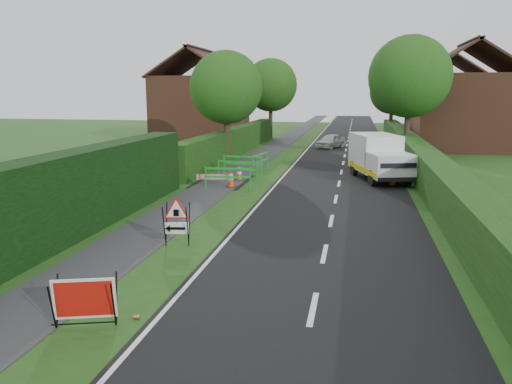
{
  "coord_description": "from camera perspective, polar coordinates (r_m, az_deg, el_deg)",
  "views": [
    {
      "loc": [
        3.21,
        -11.75,
        4.23
      ],
      "look_at": [
        0.33,
        2.58,
        1.29
      ],
      "focal_mm": 35.0,
      "sensor_mm": 36.0,
      "label": 1
    }
  ],
  "objects": [
    {
      "name": "traffic_cone_2",
      "position": [
        27.29,
        14.34,
        2.93
      ],
      "size": [
        0.38,
        0.38,
        0.79
      ],
      "color": "black",
      "rests_on": "ground"
    },
    {
      "name": "red_rect_sign",
      "position": [
        9.73,
        -19.02,
        -11.56
      ],
      "size": [
        1.25,
        0.97,
        0.94
      ],
      "rotation": [
        0.0,
        0.0,
        0.32
      ],
      "color": "black",
      "rests_on": "ground"
    },
    {
      "name": "traffic_cone_1",
      "position": [
        26.2,
        14.41,
        2.59
      ],
      "size": [
        0.38,
        0.38,
        0.79
      ],
      "color": "black",
      "rests_on": "ground"
    },
    {
      "name": "hedge_west_far",
      "position": [
        34.99,
        -2.3,
        4.42
      ],
      "size": [
        1.0,
        24.0,
        1.8
      ],
      "primitive_type": "cube",
      "color": "#14380F",
      "rests_on": "ground"
    },
    {
      "name": "traffic_cone_3",
      "position": [
        22.46,
        -2.88,
        1.52
      ],
      "size": [
        0.38,
        0.38,
        0.79
      ],
      "color": "black",
      "rests_on": "ground"
    },
    {
      "name": "house_west",
      "position": [
        43.81,
        -6.28,
        9.56
      ],
      "size": [
        7.5,
        7.4,
        7.88
      ],
      "color": "brown",
      "rests_on": "ground"
    },
    {
      "name": "road_surface",
      "position": [
        46.95,
        10.5,
        6.02
      ],
      "size": [
        6.0,
        90.0,
        0.02
      ],
      "primitive_type": "cube",
      "color": "black",
      "rests_on": "ground"
    },
    {
      "name": "house_east_a",
      "position": [
        40.53,
        22.7,
        8.62
      ],
      "size": [
        7.5,
        7.4,
        7.88
      ],
      "color": "brown",
      "rests_on": "ground"
    },
    {
      "name": "tree_ne",
      "position": [
        33.92,
        17.17,
        12.48
      ],
      "size": [
        5.2,
        5.2,
        7.79
      ],
      "color": "#2D2116",
      "rests_on": "ground"
    },
    {
      "name": "works_van",
      "position": [
        25.08,
        13.89,
        3.99
      ],
      "size": [
        3.12,
        5.07,
        2.17
      ],
      "rotation": [
        0.0,
        0.0,
        0.29
      ],
      "color": "silver",
      "rests_on": "ground"
    },
    {
      "name": "triangle_sign",
      "position": [
        13.9,
        -9.24,
        -2.96
      ],
      "size": [
        0.93,
        0.93,
        1.18
      ],
      "rotation": [
        0.0,
        0.0,
        0.17
      ],
      "color": "black",
      "rests_on": "ground"
    },
    {
      "name": "traffic_cone_0",
      "position": [
        23.82,
        15.38,
        1.69
      ],
      "size": [
        0.38,
        0.38,
        0.79
      ],
      "color": "black",
      "rests_on": "ground"
    },
    {
      "name": "hedge_east",
      "position": [
        28.26,
        17.92,
        2.21
      ],
      "size": [
        1.2,
        50.0,
        1.5
      ],
      "primitive_type": "cube",
      "color": "#14380F",
      "rests_on": "ground"
    },
    {
      "name": "hatchback_car",
      "position": [
        38.87,
        8.53,
        5.8
      ],
      "size": [
        2.4,
        3.39,
        1.07
      ],
      "primitive_type": "imported",
      "rotation": [
        0.0,
        0.0,
        -0.41
      ],
      "color": "silver",
      "rests_on": "ground"
    },
    {
      "name": "ground",
      "position": [
        12.89,
        -3.72,
        -7.8
      ],
      "size": [
        120.0,
        120.0,
        0.0
      ],
      "primitive_type": "plane",
      "color": "#254C15",
      "rests_on": "ground"
    },
    {
      "name": "ped_barrier_1",
      "position": [
        24.1,
        -2.07,
        2.78
      ],
      "size": [
        2.08,
        0.54,
        1.0
      ],
      "rotation": [
        0.0,
        0.0,
        -0.09
      ],
      "color": "#1B9526",
      "rests_on": "ground"
    },
    {
      "name": "ped_barrier_0",
      "position": [
        22.0,
        -3.24,
        1.94
      ],
      "size": [
        2.08,
        0.53,
        1.0
      ],
      "rotation": [
        0.0,
        0.0,
        0.09
      ],
      "color": "#1B9526",
      "rests_on": "ground"
    },
    {
      "name": "footpath",
      "position": [
        47.35,
        3.8,
        6.23
      ],
      "size": [
        2.0,
        90.0,
        0.02
      ],
      "primitive_type": "cube",
      "color": "#2D2D30",
      "rests_on": "ground"
    },
    {
      "name": "tree_nw",
      "position": [
        30.76,
        -3.42,
        11.82
      ],
      "size": [
        4.4,
        4.4,
        6.7
      ],
      "color": "#2D2116",
      "rests_on": "ground"
    },
    {
      "name": "house_east_b",
      "position": [
        54.48,
        20.92,
        9.24
      ],
      "size": [
        7.5,
        7.4,
        7.88
      ],
      "color": "brown",
      "rests_on": "ground"
    },
    {
      "name": "traffic_cone_4",
      "position": [
        24.26,
        -1.94,
        2.27
      ],
      "size": [
        0.38,
        0.38,
        0.79
      ],
      "color": "black",
      "rests_on": "ground"
    },
    {
      "name": "tree_fe",
      "position": [
        49.85,
        15.31,
        10.97
      ],
      "size": [
        4.2,
        4.2,
        6.33
      ],
      "color": "#2D2116",
      "rests_on": "ground"
    },
    {
      "name": "redwhite_plank",
      "position": [
        22.76,
        -4.9,
        0.62
      ],
      "size": [
        1.45,
        0.46,
        0.25
      ],
      "primitive_type": "cube",
      "rotation": [
        0.0,
        0.0,
        0.28
      ],
      "color": "red",
      "rests_on": "ground"
    },
    {
      "name": "ped_barrier_2",
      "position": [
        26.05,
        -1.54,
        3.43
      ],
      "size": [
        2.06,
        0.35,
        1.0
      ],
      "rotation": [
        0.0,
        0.0,
        -0.0
      ],
      "color": "#1B9526",
      "rests_on": "ground"
    },
    {
      "name": "ped_barrier_3",
      "position": [
        26.9,
        0.49,
        3.68
      ],
      "size": [
        0.76,
        2.09,
        1.0
      ],
      "rotation": [
        0.0,
        0.0,
        1.37
      ],
      "color": "#1B9526",
      "rests_on": "ground"
    },
    {
      "name": "hedge_west_near",
      "position": [
        14.94,
        -22.69,
        -5.98
      ],
      "size": [
        1.1,
        18.0,
        2.5
      ],
      "primitive_type": "cube",
      "color": "black",
      "rests_on": "ground"
    },
    {
      "name": "tree_fw",
      "position": [
        46.42,
        1.71,
        12.11
      ],
      "size": [
        4.8,
        4.8,
        7.24
      ],
      "color": "#2D2116",
      "rests_on": "ground"
    },
    {
      "name": "litter_can",
      "position": [
        10.02,
        -13.51,
        -13.94
      ],
      "size": [
        0.12,
        0.07,
        0.07
      ],
      "primitive_type": "cylinder",
      "rotation": [
        0.0,
        1.57,
        0.0
      ],
      "color": "#BF7F4C",
      "rests_on": "ground"
    }
  ]
}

